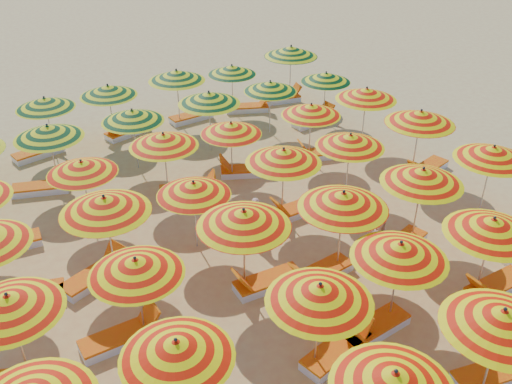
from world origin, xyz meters
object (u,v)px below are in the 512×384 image
lounger_13 (267,282)px  lounger_16 (24,294)px  umbrella_13 (176,349)px  umbrella_35 (366,94)px  umbrella_28 (350,141)px  lounger_28 (40,152)px  umbrella_22 (422,176)px  lounger_17 (95,275)px  umbrella_32 (164,140)px  lounger_31 (248,108)px  lounger_30 (192,116)px  umbrella_26 (194,189)px  umbrella_33 (231,128)px  umbrella_46 (232,70)px  umbrella_9 (502,319)px  umbrella_34 (311,110)px  umbrella_31 (82,167)px  umbrella_15 (400,251)px  lounger_22 (245,171)px  umbrella_16 (493,227)px  umbrella_41 (326,77)px  umbrella_47 (291,51)px  umbrella_8 (394,381)px  umbrella_37 (48,132)px  umbrella_44 (108,91)px  lounger_12 (122,337)px  lounger_29 (127,131)px  beachgoer_a (255,220)px  umbrella_39 (209,98)px  umbrella_18 (9,303)px  umbrella_38 (132,116)px  lounger_8 (373,328)px  lounger_23 (322,153)px  umbrella_23 (493,153)px  lounger_26 (314,120)px  lounger_5 (496,373)px  lounger_18 (298,209)px  umbrella_27 (284,156)px  umbrella_45 (176,75)px  lounger_32 (281,98)px  lounger_9 (495,286)px  lounger_21 (189,190)px  lounger_20 (6,244)px  umbrella_43 (45,103)px  umbrella_21 (343,200)px  lounger_19 (426,169)px  umbrella_25 (105,205)px  umbrella_29 (420,117)px

lounger_13 → lounger_16: 5.73m
umbrella_13 → umbrella_35: size_ratio=0.90×
umbrella_28 → lounger_28: size_ratio=1.35×
umbrella_13 → lounger_13: 4.50m
umbrella_22 → lounger_17: umbrella_22 is taller
umbrella_28 → umbrella_32: size_ratio=0.91×
umbrella_22 → lounger_31: 10.28m
lounger_30 → umbrella_26: bearing=-118.3°
umbrella_33 → umbrella_46: size_ratio=1.02×
umbrella_9 → umbrella_32: size_ratio=0.90×
umbrella_34 → umbrella_31: bearing=-178.7°
umbrella_15 → lounger_22: umbrella_15 is taller
umbrella_9 → umbrella_31: 10.91m
umbrella_16 → umbrella_41: (2.81, 10.28, -0.21)m
umbrella_47 → lounger_31: 2.93m
umbrella_8 → umbrella_26: (-0.22, 7.28, -0.15)m
umbrella_26 → lounger_13: size_ratio=1.16×
umbrella_37 → umbrella_44: 3.69m
umbrella_22 → umbrella_28: (-0.21, 2.72, -0.09)m
lounger_12 → lounger_29: size_ratio=0.96×
umbrella_32 → beachgoer_a: bearing=-69.7°
lounger_31 → umbrella_28: bearing=-73.0°
umbrella_39 → lounger_17: (-5.56, -5.05, -1.83)m
umbrella_18 → lounger_16: size_ratio=1.46×
umbrella_38 → lounger_8: 10.20m
umbrella_39 → umbrella_13: bearing=-118.1°
lounger_23 → lounger_30: 5.77m
umbrella_15 → lounger_23: (3.28, 7.35, -1.79)m
umbrella_16 → lounger_23: (0.93, 7.70, -1.83)m
umbrella_23 → lounger_23: bearing=111.0°
lounger_26 → lounger_31: 2.87m
umbrella_23 → umbrella_44: (-7.80, 10.13, -0.07)m
umbrella_23 → lounger_28: (-10.48, 10.08, -1.81)m
umbrella_8 → umbrella_37: 12.55m
umbrella_28 → lounger_5: bearing=-103.1°
lounger_18 → lounger_22: same height
umbrella_41 → lounger_22: 5.58m
umbrella_47 → lounger_17: bearing=-143.4°
umbrella_27 → umbrella_45: size_ratio=0.85×
umbrella_18 → umbrella_38: size_ratio=1.20×
lounger_12 → lounger_32: bearing=42.4°
lounger_9 → lounger_17: 9.70m
lounger_22 → lounger_21: bearing=29.8°
umbrella_13 → lounger_20: umbrella_13 is taller
lounger_28 → umbrella_43: bearing=-6.5°
umbrella_28 → lounger_9: size_ratio=1.40×
umbrella_31 → lounger_22: (5.18, 0.31, -1.64)m
umbrella_21 → lounger_12: (-5.54, 0.23, -1.90)m
umbrella_46 → lounger_19: umbrella_46 is taller
umbrella_25 → umbrella_29: bearing=1.0°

